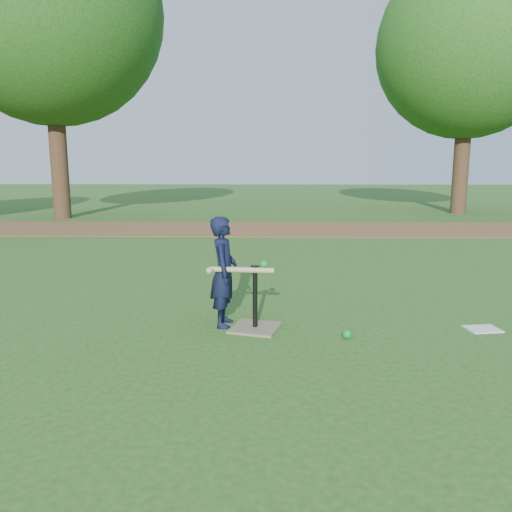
{
  "coord_description": "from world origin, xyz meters",
  "views": [
    {
      "loc": [
        0.27,
        -4.81,
        1.51
      ],
      "look_at": [
        0.12,
        0.03,
        0.65
      ],
      "focal_mm": 35.0,
      "sensor_mm": 36.0,
      "label": 1
    }
  ],
  "objects": [
    {
      "name": "swing_action",
      "position": [
        0.01,
        -0.28,
        0.58
      ],
      "size": [
        0.63,
        0.18,
        0.11
      ],
      "color": "tan",
      "rests_on": "ground"
    },
    {
      "name": "tree_left",
      "position": [
        -6.0,
        10.0,
        5.87
      ],
      "size": [
        6.4,
        6.4,
        9.08
      ],
      "color": "#382316",
      "rests_on": "ground"
    },
    {
      "name": "child",
      "position": [
        -0.18,
        -0.16,
        0.53
      ],
      "size": [
        0.26,
        0.39,
        1.06
      ],
      "primitive_type": "imported",
      "rotation": [
        0.0,
        0.0,
        1.55
      ],
      "color": "black",
      "rests_on": "ground"
    },
    {
      "name": "wiffle_ball_ground",
      "position": [
        0.95,
        -0.52,
        0.04
      ],
      "size": [
        0.08,
        0.08,
        0.08
      ],
      "primitive_type": "sphere",
      "color": "#0D8F29",
      "rests_on": "ground"
    },
    {
      "name": "clipboard",
      "position": [
        2.28,
        -0.23,
        0.01
      ],
      "size": [
        0.33,
        0.27,
        0.01
      ],
      "primitive_type": "cube",
      "rotation": [
        0.0,
        0.0,
        0.15
      ],
      "color": "silver",
      "rests_on": "ground"
    },
    {
      "name": "ground",
      "position": [
        0.0,
        0.0,
        0.0
      ],
      "size": [
        80.0,
        80.0,
        0.0
      ],
      "primitive_type": "plane",
      "color": "#285116",
      "rests_on": "ground"
    },
    {
      "name": "dirt_strip",
      "position": [
        0.0,
        7.5,
        0.01
      ],
      "size": [
        24.0,
        3.0,
        0.01
      ],
      "primitive_type": "cube",
      "color": "brown",
      "rests_on": "ground"
    },
    {
      "name": "batting_tee",
      "position": [
        0.12,
        -0.27,
        0.11
      ],
      "size": [
        0.53,
        0.53,
        0.61
      ],
      "color": "#796C4C",
      "rests_on": "ground"
    },
    {
      "name": "tree_right",
      "position": [
        6.5,
        12.0,
        5.29
      ],
      "size": [
        5.8,
        5.8,
        8.21
      ],
      "color": "#382316",
      "rests_on": "ground"
    }
  ]
}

